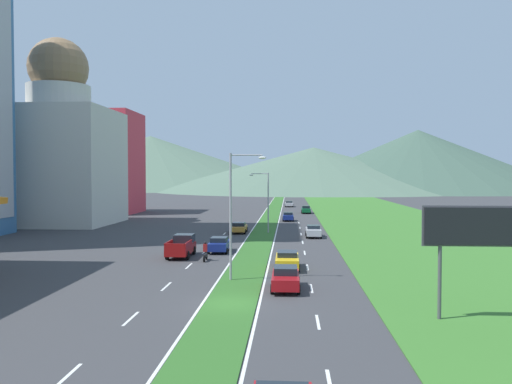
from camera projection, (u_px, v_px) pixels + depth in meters
The scene contains 41 objects.
ground_plane at pixel (231, 304), 31.76m from camera, with size 600.00×600.00×0.00m, color #38383A.
grass_median at pixel (269, 219), 91.60m from camera, with size 3.20×240.00×0.06m, color #2D6023.
grass_verge_right at pixel (388, 220), 90.27m from camera, with size 24.00×240.00×0.06m, color #387028.
lane_dash_left_1 at pixel (67, 377), 20.37m from camera, with size 0.16×2.80×0.01m, color silver.
lane_dash_left_2 at pixel (131, 319), 28.60m from camera, with size 0.16×2.80×0.01m, color silver.
lane_dash_left_3 at pixel (166, 286), 36.83m from camera, with size 0.16×2.80×0.01m, color silver.
lane_dash_left_4 at pixel (189, 266), 45.06m from camera, with size 0.16×2.80×0.01m, color silver.
lane_dash_left_5 at pixel (204, 252), 53.29m from camera, with size 0.16×2.80×0.01m, color silver.
lane_dash_left_6 at pixel (216, 242), 61.52m from camera, with size 0.16×2.80×0.01m, color silver.
lane_dash_left_7 at pixel (225, 234), 69.75m from camera, with size 0.16×2.80×0.01m, color silver.
lane_dash_left_8 at pixel (231, 227), 77.98m from camera, with size 0.16×2.80×0.01m, color silver.
lane_dash_left_9 at pixel (237, 222), 86.21m from camera, with size 0.16×2.80×0.01m, color silver.
lane_dash_right_1 at pixel (330, 383), 19.71m from camera, with size 0.16×2.80×0.01m, color silver.
lane_dash_right_2 at pixel (318, 322), 27.94m from camera, with size 0.16×2.80×0.01m, color silver.
lane_dash_right_3 at pixel (311, 288), 36.17m from camera, with size 0.16×2.80×0.01m, color silver.
lane_dash_right_4 at pixel (307, 267), 44.40m from camera, with size 0.16×2.80×0.01m, color silver.
lane_dash_right_5 at pixel (305, 253), 52.63m from camera, with size 0.16×2.80×0.01m, color silver.
lane_dash_right_6 at pixel (303, 242), 60.86m from camera, with size 0.16×2.80×0.01m, color silver.
lane_dash_right_7 at pixel (301, 234), 69.09m from camera, with size 0.16×2.80×0.01m, color silver.
lane_dash_right_8 at pixel (300, 228), 77.32m from camera, with size 0.16×2.80×0.01m, color silver.
lane_dash_right_9 at pixel (299, 223), 85.55m from camera, with size 0.16×2.80×0.01m, color silver.
edge_line_median_left at pixel (259, 220), 91.71m from camera, with size 0.16×240.00×0.01m, color silver.
edge_line_median_right at pixel (279, 220), 91.49m from camera, with size 0.16×240.00×0.01m, color silver.
domed_building at pixel (59, 150), 83.15m from camera, with size 16.88×16.88×29.51m.
midrise_colored at pixel (104, 163), 106.95m from camera, with size 13.71×13.71×20.65m, color #D83847.
hill_far_left at pixel (151, 162), 315.57m from camera, with size 186.61×186.61×31.23m, color #516B56.
hill_far_center at pixel (314, 169), 258.26m from camera, with size 158.26×158.26×21.36m, color #516B56.
hill_far_right at pixel (418, 160), 259.11m from camera, with size 141.39×141.39×30.09m, color #3D5647.
street_lamp_near at pixel (234, 208), 38.73m from camera, with size 2.73×0.28×9.49m.
street_lamp_mid at pixel (266, 198), 70.50m from camera, with size 2.63×0.41×8.18m.
billboard_roadside at pixel (479, 232), 28.01m from camera, with size 6.04×0.28×6.24m.
car_0 at pixel (219, 244), 53.15m from camera, with size 2.01×4.39×1.54m.
car_1 at pixel (313, 231), 65.94m from camera, with size 1.95×4.59×1.49m.
car_2 at pixel (239, 227), 70.75m from camera, with size 2.03×4.69×1.43m.
car_3 at pixel (289, 204), 128.25m from camera, with size 2.03×4.79×1.40m.
car_5 at pixel (288, 216), 88.92m from camera, with size 1.91×4.04×1.49m.
car_6 at pixel (306, 209), 106.53m from camera, with size 1.90×4.67×1.56m.
car_7 at pixel (286, 278), 35.82m from camera, with size 1.97×4.45×1.57m.
car_8 at pixel (287, 260), 43.70m from camera, with size 2.04×4.66×1.45m.
pickup_truck_0 at pixel (182, 246), 50.34m from camera, with size 2.18×5.40×2.00m.
motorcycle_rider at pixel (205, 253), 47.77m from camera, with size 0.36×2.00×1.80m.
Camera 1 is at (3.58, -31.35, 7.90)m, focal length 36.66 mm.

